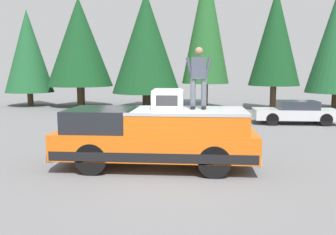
{
  "coord_description": "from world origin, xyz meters",
  "views": [
    {
      "loc": [
        -9.41,
        -0.83,
        2.76
      ],
      "look_at": [
        0.98,
        0.04,
        1.35
      ],
      "focal_mm": 38.73,
      "sensor_mm": 36.0,
      "label": 1
    }
  ],
  "objects_px": {
    "person_on_truck_bed": "(199,76)",
    "parked_car_white": "(183,112)",
    "parked_car_silver": "(296,112)",
    "pickup_truck": "(156,137)",
    "compressor_unit": "(168,99)"
  },
  "relations": [
    {
      "from": "pickup_truck",
      "to": "person_on_truck_bed",
      "type": "distance_m",
      "value": 2.05
    },
    {
      "from": "pickup_truck",
      "to": "parked_car_silver",
      "type": "relative_size",
      "value": 1.35
    },
    {
      "from": "compressor_unit",
      "to": "parked_car_silver",
      "type": "height_order",
      "value": "compressor_unit"
    },
    {
      "from": "person_on_truck_bed",
      "to": "parked_car_white",
      "type": "bearing_deg",
      "value": 5.47
    },
    {
      "from": "parked_car_silver",
      "to": "parked_car_white",
      "type": "bearing_deg",
      "value": 92.35
    },
    {
      "from": "pickup_truck",
      "to": "parked_car_white",
      "type": "height_order",
      "value": "pickup_truck"
    },
    {
      "from": "compressor_unit",
      "to": "parked_car_silver",
      "type": "bearing_deg",
      "value": -33.56
    },
    {
      "from": "compressor_unit",
      "to": "person_on_truck_bed",
      "type": "relative_size",
      "value": 0.5
    },
    {
      "from": "pickup_truck",
      "to": "parked_car_white",
      "type": "xyz_separation_m",
      "value": [
        8.48,
        -0.37,
        -0.29
      ]
    },
    {
      "from": "parked_car_silver",
      "to": "parked_car_white",
      "type": "height_order",
      "value": "same"
    },
    {
      "from": "compressor_unit",
      "to": "parked_car_white",
      "type": "bearing_deg",
      "value": -0.3
    },
    {
      "from": "person_on_truck_bed",
      "to": "parked_car_white",
      "type": "xyz_separation_m",
      "value": [
        8.35,
        0.8,
        -1.97
      ]
    },
    {
      "from": "parked_car_silver",
      "to": "parked_car_white",
      "type": "distance_m",
      "value": 5.71
    },
    {
      "from": "person_on_truck_bed",
      "to": "parked_car_white",
      "type": "height_order",
      "value": "person_on_truck_bed"
    },
    {
      "from": "person_on_truck_bed",
      "to": "parked_car_silver",
      "type": "relative_size",
      "value": 0.41
    }
  ]
}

